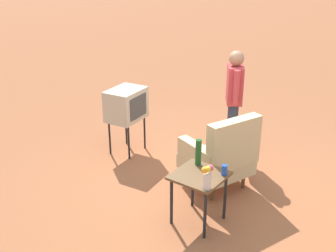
# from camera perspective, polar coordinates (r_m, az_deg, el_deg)

# --- Properties ---
(ground_plane) EXTENTS (60.00, 60.00, 0.00)m
(ground_plane) POSITION_cam_1_polar(r_m,az_deg,el_deg) (5.60, 5.72, -8.42)
(ground_plane) COLOR #A05B38
(armchair) EXTENTS (0.99, 1.00, 1.06)m
(armchair) POSITION_cam_1_polar(r_m,az_deg,el_deg) (5.35, 7.50, -4.01)
(armchair) COLOR brown
(armchair) RESTS_ON ground
(side_table) EXTENTS (0.56, 0.56, 0.62)m
(side_table) POSITION_cam_1_polar(r_m,az_deg,el_deg) (4.66, 4.38, -7.75)
(side_table) COLOR black
(side_table) RESTS_ON ground
(tv_on_stand) EXTENTS (0.64, 0.50, 1.03)m
(tv_on_stand) POSITION_cam_1_polar(r_m,az_deg,el_deg) (6.24, -5.87, 2.96)
(tv_on_stand) COLOR black
(tv_on_stand) RESTS_ON ground
(person_standing) EXTENTS (0.50, 0.38, 1.64)m
(person_standing) POSITION_cam_1_polar(r_m,az_deg,el_deg) (6.13, 9.22, 3.95)
(person_standing) COLOR #2D3347
(person_standing) RESTS_ON ground
(bottle_wine_green) EXTENTS (0.07, 0.07, 0.32)m
(bottle_wine_green) POSITION_cam_1_polar(r_m,az_deg,el_deg) (4.74, 4.28, -3.70)
(bottle_wine_green) COLOR #1E5623
(bottle_wine_green) RESTS_ON side_table
(soda_can_blue) EXTENTS (0.07, 0.07, 0.12)m
(soda_can_blue) POSITION_cam_1_polar(r_m,az_deg,el_deg) (4.60, 7.90, -6.13)
(soda_can_blue) COLOR blue
(soda_can_blue) RESTS_ON side_table
(flower_vase) EXTENTS (0.15, 0.10, 0.27)m
(flower_vase) POSITION_cam_1_polar(r_m,az_deg,el_deg) (4.29, 5.52, -7.01)
(flower_vase) COLOR silver
(flower_vase) RESTS_ON side_table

